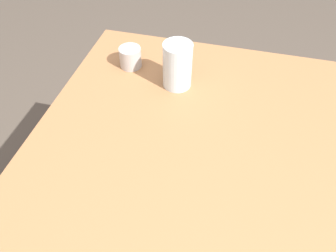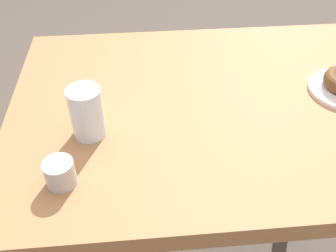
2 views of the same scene
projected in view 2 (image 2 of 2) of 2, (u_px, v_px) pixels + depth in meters
table at (220, 127)px, 1.04m from camera, size 1.09×0.77×0.77m
water_glass at (87, 113)px, 0.84m from camera, size 0.08×0.08×0.12m
sugar_jar at (60, 173)px, 0.75m from camera, size 0.06×0.06×0.06m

